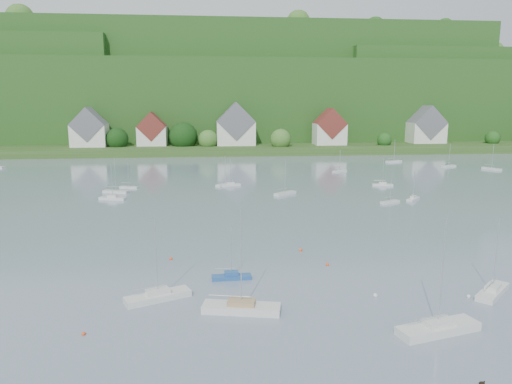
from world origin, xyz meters
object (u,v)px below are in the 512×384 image
(near_sailboat_3, at_px, (493,291))
(near_sailboat_1, at_px, (231,276))
(near_sailboat_2, at_px, (241,307))
(near_sailboat_4, at_px, (438,327))
(near_sailboat_0, at_px, (158,296))

(near_sailboat_3, bearing_deg, near_sailboat_1, 122.21)
(near_sailboat_2, relative_size, near_sailboat_4, 0.98)
(near_sailboat_2, height_order, near_sailboat_4, near_sailboat_4)
(near_sailboat_3, xyz_separation_m, near_sailboat_4, (-10.34, -8.01, 0.07))
(near_sailboat_2, height_order, near_sailboat_3, near_sailboat_2)
(near_sailboat_0, distance_m, near_sailboat_2, 9.70)
(near_sailboat_0, bearing_deg, near_sailboat_2, -48.29)
(near_sailboat_1, height_order, near_sailboat_4, near_sailboat_4)
(near_sailboat_0, height_order, near_sailboat_2, near_sailboat_2)
(near_sailboat_1, distance_m, near_sailboat_2, 9.40)
(near_sailboat_1, height_order, near_sailboat_3, near_sailboat_3)
(near_sailboat_2, bearing_deg, near_sailboat_4, -7.23)
(near_sailboat_2, bearing_deg, near_sailboat_1, 105.47)
(near_sailboat_1, distance_m, near_sailboat_4, 24.31)
(near_sailboat_0, relative_size, near_sailboat_2, 0.89)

